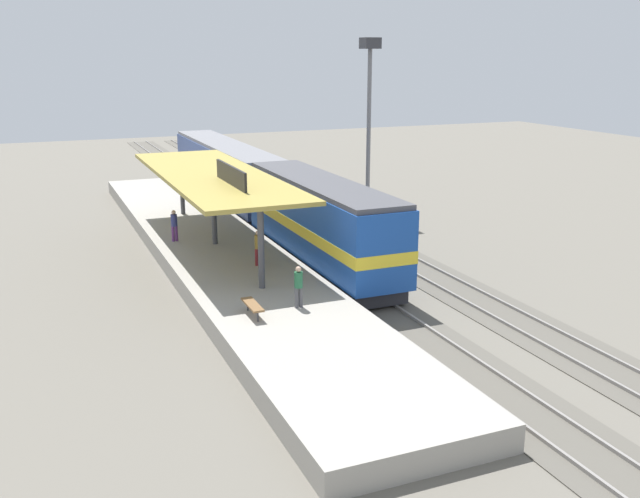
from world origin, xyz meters
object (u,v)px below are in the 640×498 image
at_px(locomotive, 321,223).
at_px(light_mast, 369,90).
at_px(passenger_carriage_single, 226,172).
at_px(person_walking, 174,224).
at_px(person_waiting, 299,285).
at_px(platform_bench, 252,305).
at_px(person_boarding, 258,246).

xyz_separation_m(locomotive, light_mast, (7.80, 10.36, 5.99)).
height_order(passenger_carriage_single, person_walking, passenger_carriage_single).
distance_m(passenger_carriage_single, light_mast, 12.50).
distance_m(locomotive, light_mast, 14.28).
height_order(passenger_carriage_single, person_waiting, passenger_carriage_single).
xyz_separation_m(platform_bench, person_boarding, (2.31, 6.40, 0.51)).
relative_size(locomotive, person_boarding, 8.44).
distance_m(person_waiting, person_walking, 12.53).
distance_m(locomotive, passenger_carriage_single, 18.00).
bearing_deg(locomotive, passenger_carriage_single, 90.00).
bearing_deg(person_walking, person_boarding, -65.53).
xyz_separation_m(person_waiting, person_walking, (-2.45, 12.28, 0.00)).
xyz_separation_m(platform_bench, person_walking, (-0.46, 12.49, 0.51)).
relative_size(light_mast, person_boarding, 6.84).
distance_m(locomotive, person_waiting, 8.34).
bearing_deg(person_waiting, passenger_carriage_single, 80.99).
relative_size(platform_bench, person_waiting, 0.99).
distance_m(passenger_carriage_single, person_boarding, 19.46).
relative_size(platform_bench, light_mast, 0.15).
height_order(locomotive, light_mast, light_mast).
xyz_separation_m(platform_bench, locomotive, (6.00, 7.50, 1.07)).
xyz_separation_m(light_mast, person_boarding, (-11.49, -11.46, -6.54)).
distance_m(platform_bench, passenger_carriage_single, 26.21).
relative_size(passenger_carriage_single, person_waiting, 11.70).
bearing_deg(person_boarding, light_mast, 44.92).
bearing_deg(locomotive, person_waiting, -118.83).
bearing_deg(person_waiting, platform_bench, -174.02).
bearing_deg(person_boarding, platform_bench, -109.83).
relative_size(passenger_carriage_single, person_walking, 11.70).
bearing_deg(person_walking, light_mast, 20.62).
relative_size(platform_bench, person_boarding, 0.99).
distance_m(light_mast, person_boarding, 17.50).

